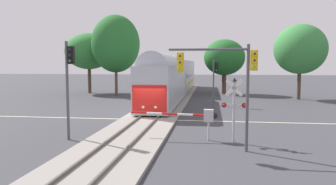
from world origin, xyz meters
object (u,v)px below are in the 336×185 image
Objects in this scene: pine_left_background at (89,51)px; crossing_gate_near at (200,116)px; traffic_signal_near_right at (225,71)px; elm_centre_background at (224,57)px; oak_behind_train at (116,44)px; maple_right_background at (300,49)px; commuter_train at (175,76)px; crossing_signal_mast at (234,103)px; traffic_signal_far_side at (215,75)px; traffic_signal_median at (69,74)px.

crossing_gate_near is at bearing -58.02° from pine_left_background.
crossing_gate_near is at bearing 120.63° from traffic_signal_near_right.
pine_left_background is (-20.18, -1.35, 0.95)m from elm_centre_background.
traffic_signal_near_right is 0.48× the size of oak_behind_train.
maple_right_background reaches higher than pine_left_background.
crossing_gate_near is (4.19, -24.48, -1.39)m from commuter_train.
crossing_signal_mast is at bearing -91.22° from elm_centre_background.
crossing_gate_near is 0.95× the size of traffic_signal_near_right.
oak_behind_train is at bearing -163.76° from elm_centre_background.
traffic_signal_far_side is 13.42m from maple_right_background.
traffic_signal_far_side is at bearing -59.79° from commuter_train.
pine_left_background is (-5.09, 3.05, -0.88)m from oak_behind_train.
maple_right_background is at bearing 63.80° from crossing_gate_near.
commuter_train is 4.21× the size of maple_right_background.
crossing_signal_mast is 0.33× the size of oak_behind_train.
traffic_signal_near_right is 0.94× the size of traffic_signal_median.
traffic_signal_far_side is (-0.87, 15.89, 1.03)m from crossing_signal_mast.
traffic_signal_near_right is 0.59× the size of pine_left_background.
traffic_signal_median is at bearing -176.40° from crossing_signal_mast.
commuter_train is 27.23m from traffic_signal_near_right.
oak_behind_train reaches higher than commuter_train.
commuter_train is 4.89× the size of elm_centre_background.
traffic_signal_near_right is (1.28, -2.16, 2.65)m from crossing_gate_near.
traffic_signal_far_side is 18.54m from traffic_signal_median.
traffic_signal_far_side is 0.61× the size of elm_centre_background.
maple_right_background is at bearing -34.83° from elm_centre_background.
elm_centre_background is at bearing 88.78° from crossing_signal_mast.
traffic_signal_far_side is (-0.26, 17.70, -0.77)m from traffic_signal_near_right.
traffic_signal_far_side reaches higher than crossing_signal_mast.
crossing_gate_near is 33.70m from pine_left_background.
traffic_signal_far_side is at bearing 93.12° from crossing_signal_mast.
pine_left_background is (-19.54, 28.63, 4.08)m from crossing_signal_mast.
crossing_signal_mast is at bearing -60.54° from oak_behind_train.
maple_right_background is 1.03× the size of pine_left_background.
traffic_signal_median is 0.51× the size of oak_behind_train.
pine_left_background is at bearing 164.27° from commuter_train.
elm_centre_background is at bearing 16.24° from oak_behind_train.
traffic_signal_far_side is at bearing 86.26° from crossing_gate_near.
traffic_signal_far_side is 17.14m from oak_behind_train.
commuter_train is 24.88m from crossing_gate_near.
traffic_signal_near_right is at bearing -63.18° from oak_behind_train.
crossing_signal_mast is (6.07, -24.83, -0.54)m from commuter_train.
crossing_gate_near is at bearing -116.20° from maple_right_background.
commuter_train is at bearing -15.73° from pine_left_background.
commuter_train is 8.84m from elm_centre_background.
traffic_signal_near_right is 31.84m from elm_centre_background.
crossing_signal_mast is at bearing -86.88° from traffic_signal_far_side.
maple_right_background is at bearing -9.54° from pine_left_background.
traffic_signal_median reaches higher than traffic_signal_far_side.
traffic_signal_near_right is at bearing -78.40° from commuter_train.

